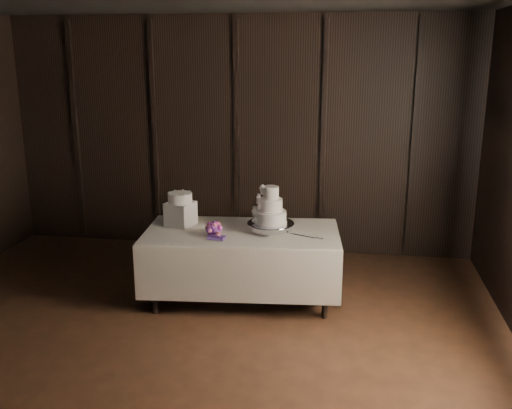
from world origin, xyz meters
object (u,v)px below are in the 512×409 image
Objects in this scene: small_cake at (180,198)px; cake_stand at (271,227)px; display_table at (242,262)px; bouquet at (214,230)px; box_pedestal at (181,214)px; wedding_cake at (268,209)px.

cake_stand is at bearing -3.47° from small_cake.
cake_stand is at bearing 3.21° from display_table.
cake_stand is 1.30× the size of bouquet.
bouquet is at bearing -149.81° from display_table.
small_cake is (-0.97, 0.06, 0.26)m from cake_stand.
cake_stand reaches higher than display_table.
cake_stand is 0.98m from box_pedestal.
display_table is 5.58× the size of bouquet.
box_pedestal is at bearing 165.69° from display_table.
wedding_cake reaches higher than cake_stand.
display_table is 8.00× the size of box_pedestal.
wedding_cake is 0.58m from bouquet.
box_pedestal is (-0.94, 0.07, -0.12)m from wedding_cake.
display_table is at bearing 175.04° from wedding_cake.
cake_stand is 0.58m from bouquet.
bouquet is 0.52m from box_pedestal.
box_pedestal is (-0.43, 0.28, 0.07)m from bouquet.
wedding_cake is 0.95m from box_pedestal.
wedding_cake is (-0.03, -0.02, 0.20)m from cake_stand.
box_pedestal reaches higher than bouquet.
cake_stand is (0.30, 0.05, 0.39)m from display_table.
display_table is 8.18× the size of small_cake.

